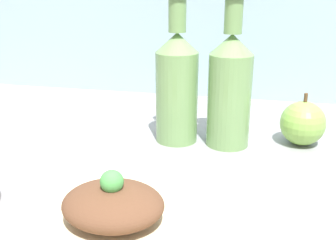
% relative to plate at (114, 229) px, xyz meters
% --- Properties ---
extents(ground_plane, '(1.80, 1.10, 0.04)m').
position_rel_plate_xyz_m(ground_plane, '(0.07, 0.10, -0.03)').
color(ground_plane, gray).
extents(plate, '(0.30, 0.30, 0.02)m').
position_rel_plate_xyz_m(plate, '(0.00, 0.00, 0.00)').
color(plate, white).
rests_on(plate, ground_plane).
extents(plated_food, '(0.22, 0.22, 0.07)m').
position_rel_plate_xyz_m(plated_food, '(0.00, -0.00, 0.03)').
color(plated_food, beige).
rests_on(plated_food, plate).
extents(cider_bottle_left, '(0.08, 0.08, 0.27)m').
position_rel_plate_xyz_m(cider_bottle_left, '(0.01, 0.31, 0.10)').
color(cider_bottle_left, '#729E5B').
rests_on(cider_bottle_left, ground_plane).
extents(cider_bottle_right, '(0.08, 0.08, 0.27)m').
position_rel_plate_xyz_m(cider_bottle_right, '(0.10, 0.31, 0.10)').
color(cider_bottle_right, '#729E5B').
rests_on(cider_bottle_right, ground_plane).
extents(apple, '(0.08, 0.08, 0.10)m').
position_rel_plate_xyz_m(apple, '(0.24, 0.34, 0.03)').
color(apple, '#84B74C').
rests_on(apple, ground_plane).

